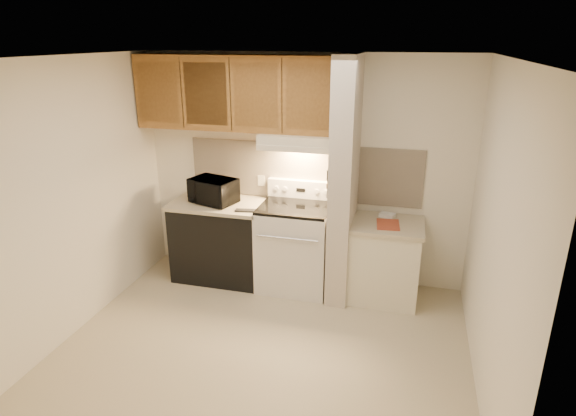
% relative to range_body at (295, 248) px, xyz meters
% --- Properties ---
extents(floor, '(3.60, 3.60, 0.00)m').
position_rel_range_body_xyz_m(floor, '(0.00, -1.16, -0.46)').
color(floor, '#C4B594').
rests_on(floor, ground).
extents(ceiling, '(3.60, 3.60, 0.00)m').
position_rel_range_body_xyz_m(ceiling, '(0.00, -1.16, 2.04)').
color(ceiling, white).
rests_on(ceiling, wall_back).
extents(wall_back, '(3.60, 2.50, 0.02)m').
position_rel_range_body_xyz_m(wall_back, '(0.00, 0.34, 0.79)').
color(wall_back, white).
rests_on(wall_back, floor).
extents(wall_left, '(0.02, 3.00, 2.50)m').
position_rel_range_body_xyz_m(wall_left, '(-1.80, -1.16, 0.79)').
color(wall_left, white).
rests_on(wall_left, floor).
extents(wall_right, '(0.02, 3.00, 2.50)m').
position_rel_range_body_xyz_m(wall_right, '(1.80, -1.16, 0.79)').
color(wall_right, white).
rests_on(wall_right, floor).
extents(backsplash, '(2.60, 0.02, 0.63)m').
position_rel_range_body_xyz_m(backsplash, '(0.00, 0.33, 0.78)').
color(backsplash, '#F8E3C5').
rests_on(backsplash, wall_back).
extents(range_body, '(0.76, 0.65, 0.92)m').
position_rel_range_body_xyz_m(range_body, '(0.00, 0.00, 0.00)').
color(range_body, silver).
rests_on(range_body, floor).
extents(oven_window, '(0.50, 0.01, 0.30)m').
position_rel_range_body_xyz_m(oven_window, '(0.00, -0.32, 0.04)').
color(oven_window, black).
rests_on(oven_window, range_body).
extents(oven_handle, '(0.65, 0.02, 0.02)m').
position_rel_range_body_xyz_m(oven_handle, '(0.00, -0.35, 0.26)').
color(oven_handle, silver).
rests_on(oven_handle, range_body).
extents(cooktop, '(0.74, 0.64, 0.03)m').
position_rel_range_body_xyz_m(cooktop, '(0.00, 0.00, 0.48)').
color(cooktop, black).
rests_on(cooktop, range_body).
extents(range_backguard, '(0.76, 0.08, 0.20)m').
position_rel_range_body_xyz_m(range_backguard, '(0.00, 0.28, 0.59)').
color(range_backguard, silver).
rests_on(range_backguard, range_body).
extents(range_display, '(0.10, 0.01, 0.04)m').
position_rel_range_body_xyz_m(range_display, '(0.00, 0.24, 0.59)').
color(range_display, black).
rests_on(range_display, range_backguard).
extents(range_knob_left_outer, '(0.05, 0.02, 0.05)m').
position_rel_range_body_xyz_m(range_knob_left_outer, '(-0.28, 0.24, 0.59)').
color(range_knob_left_outer, silver).
rests_on(range_knob_left_outer, range_backguard).
extents(range_knob_left_inner, '(0.05, 0.02, 0.05)m').
position_rel_range_body_xyz_m(range_knob_left_inner, '(-0.18, 0.24, 0.59)').
color(range_knob_left_inner, silver).
rests_on(range_knob_left_inner, range_backguard).
extents(range_knob_right_inner, '(0.05, 0.02, 0.05)m').
position_rel_range_body_xyz_m(range_knob_right_inner, '(0.18, 0.24, 0.59)').
color(range_knob_right_inner, silver).
rests_on(range_knob_right_inner, range_backguard).
extents(range_knob_right_outer, '(0.05, 0.02, 0.05)m').
position_rel_range_body_xyz_m(range_knob_right_outer, '(0.28, 0.24, 0.59)').
color(range_knob_right_outer, silver).
rests_on(range_knob_right_outer, range_backguard).
extents(dishwasher_front, '(1.00, 0.63, 0.87)m').
position_rel_range_body_xyz_m(dishwasher_front, '(-0.88, 0.01, -0.03)').
color(dishwasher_front, black).
rests_on(dishwasher_front, floor).
extents(left_countertop, '(1.04, 0.67, 0.04)m').
position_rel_range_body_xyz_m(left_countertop, '(-0.88, 0.01, 0.43)').
color(left_countertop, '#BDB091').
rests_on(left_countertop, dishwasher_front).
extents(spoon_rest, '(0.25, 0.12, 0.02)m').
position_rel_range_body_xyz_m(spoon_rest, '(-0.48, -0.19, 0.46)').
color(spoon_rest, black).
rests_on(spoon_rest, left_countertop).
extents(teal_jar, '(0.12, 0.12, 0.10)m').
position_rel_range_body_xyz_m(teal_jar, '(-0.99, -0.09, 0.50)').
color(teal_jar, '#205C55').
rests_on(teal_jar, left_countertop).
extents(outlet, '(0.08, 0.01, 0.12)m').
position_rel_range_body_xyz_m(outlet, '(-0.48, 0.32, 0.64)').
color(outlet, beige).
rests_on(outlet, backsplash).
extents(microwave, '(0.56, 0.46, 0.27)m').
position_rel_range_body_xyz_m(microwave, '(-0.93, -0.01, 0.59)').
color(microwave, black).
rests_on(microwave, left_countertop).
extents(partition_pillar, '(0.22, 0.70, 2.50)m').
position_rel_range_body_xyz_m(partition_pillar, '(0.51, -0.01, 0.79)').
color(partition_pillar, beige).
rests_on(partition_pillar, floor).
extents(pillar_trim, '(0.01, 0.70, 0.04)m').
position_rel_range_body_xyz_m(pillar_trim, '(0.39, -0.01, 0.84)').
color(pillar_trim, olive).
rests_on(pillar_trim, partition_pillar).
extents(knife_strip, '(0.02, 0.42, 0.04)m').
position_rel_range_body_xyz_m(knife_strip, '(0.39, -0.06, 0.86)').
color(knife_strip, black).
rests_on(knife_strip, partition_pillar).
extents(knife_blade_a, '(0.01, 0.03, 0.16)m').
position_rel_range_body_xyz_m(knife_blade_a, '(0.38, -0.22, 0.76)').
color(knife_blade_a, silver).
rests_on(knife_blade_a, knife_strip).
extents(knife_handle_a, '(0.02, 0.02, 0.10)m').
position_rel_range_body_xyz_m(knife_handle_a, '(0.38, -0.21, 0.91)').
color(knife_handle_a, black).
rests_on(knife_handle_a, knife_strip).
extents(knife_blade_b, '(0.01, 0.04, 0.18)m').
position_rel_range_body_xyz_m(knife_blade_b, '(0.38, -0.12, 0.75)').
color(knife_blade_b, silver).
rests_on(knife_blade_b, knife_strip).
extents(knife_handle_b, '(0.02, 0.02, 0.10)m').
position_rel_range_body_xyz_m(knife_handle_b, '(0.38, -0.12, 0.91)').
color(knife_handle_b, black).
rests_on(knife_handle_b, knife_strip).
extents(knife_blade_c, '(0.01, 0.04, 0.20)m').
position_rel_range_body_xyz_m(knife_blade_c, '(0.38, -0.06, 0.74)').
color(knife_blade_c, silver).
rests_on(knife_blade_c, knife_strip).
extents(knife_handle_c, '(0.02, 0.02, 0.10)m').
position_rel_range_body_xyz_m(knife_handle_c, '(0.38, -0.04, 0.91)').
color(knife_handle_c, black).
rests_on(knife_handle_c, knife_strip).
extents(knife_blade_d, '(0.01, 0.04, 0.16)m').
position_rel_range_body_xyz_m(knife_blade_d, '(0.38, 0.01, 0.76)').
color(knife_blade_d, silver).
rests_on(knife_blade_d, knife_strip).
extents(knife_handle_d, '(0.02, 0.02, 0.10)m').
position_rel_range_body_xyz_m(knife_handle_d, '(0.38, 0.02, 0.91)').
color(knife_handle_d, black).
rests_on(knife_handle_d, knife_strip).
extents(knife_blade_e, '(0.01, 0.04, 0.18)m').
position_rel_range_body_xyz_m(knife_blade_e, '(0.38, 0.10, 0.75)').
color(knife_blade_e, silver).
rests_on(knife_blade_e, knife_strip).
extents(knife_handle_e, '(0.02, 0.02, 0.10)m').
position_rel_range_body_xyz_m(knife_handle_e, '(0.38, 0.11, 0.91)').
color(knife_handle_e, black).
rests_on(knife_handle_e, knife_strip).
extents(oven_mitt, '(0.03, 0.10, 0.23)m').
position_rel_range_body_xyz_m(oven_mitt, '(0.38, 0.17, 0.69)').
color(oven_mitt, slate).
rests_on(oven_mitt, partition_pillar).
extents(right_cab_base, '(0.70, 0.60, 0.81)m').
position_rel_range_body_xyz_m(right_cab_base, '(0.97, -0.01, -0.06)').
color(right_cab_base, beige).
rests_on(right_cab_base, floor).
extents(right_countertop, '(0.74, 0.64, 0.04)m').
position_rel_range_body_xyz_m(right_countertop, '(0.97, -0.01, 0.37)').
color(right_countertop, '#BDB091').
rests_on(right_countertop, right_cab_base).
extents(red_folder, '(0.25, 0.32, 0.01)m').
position_rel_range_body_xyz_m(red_folder, '(0.98, -0.06, 0.40)').
color(red_folder, '#A84329').
rests_on(red_folder, right_countertop).
extents(white_box, '(0.18, 0.14, 0.04)m').
position_rel_range_body_xyz_m(white_box, '(0.95, 0.17, 0.41)').
color(white_box, white).
rests_on(white_box, right_countertop).
extents(range_hood, '(0.78, 0.44, 0.15)m').
position_rel_range_body_xyz_m(range_hood, '(0.00, 0.12, 1.17)').
color(range_hood, beige).
rests_on(range_hood, upper_cabinets).
extents(hood_lip, '(0.78, 0.04, 0.06)m').
position_rel_range_body_xyz_m(hood_lip, '(0.00, -0.08, 1.12)').
color(hood_lip, beige).
rests_on(hood_lip, range_hood).
extents(upper_cabinets, '(2.18, 0.33, 0.77)m').
position_rel_range_body_xyz_m(upper_cabinets, '(-0.69, 0.17, 1.62)').
color(upper_cabinets, olive).
rests_on(upper_cabinets, wall_back).
extents(cab_door_a, '(0.46, 0.01, 0.63)m').
position_rel_range_body_xyz_m(cab_door_a, '(-1.51, 0.01, 1.62)').
color(cab_door_a, olive).
rests_on(cab_door_a, upper_cabinets).
extents(cab_gap_a, '(0.01, 0.01, 0.73)m').
position_rel_range_body_xyz_m(cab_gap_a, '(-1.23, 0.01, 1.62)').
color(cab_gap_a, black).
rests_on(cab_gap_a, upper_cabinets).
extents(cab_door_b, '(0.46, 0.01, 0.63)m').
position_rel_range_body_xyz_m(cab_door_b, '(-0.96, 0.01, 1.62)').
color(cab_door_b, olive).
rests_on(cab_door_b, upper_cabinets).
extents(cab_gap_b, '(0.01, 0.01, 0.73)m').
position_rel_range_body_xyz_m(cab_gap_b, '(-0.69, 0.01, 1.62)').
color(cab_gap_b, black).
rests_on(cab_gap_b, upper_cabinets).
extents(cab_door_c, '(0.46, 0.01, 0.63)m').
position_rel_range_body_xyz_m(cab_door_c, '(-0.42, 0.01, 1.62)').
color(cab_door_c, olive).
rests_on(cab_door_c, upper_cabinets).
extents(cab_gap_c, '(0.01, 0.01, 0.73)m').
position_rel_range_body_xyz_m(cab_gap_c, '(-0.14, 0.01, 1.62)').
color(cab_gap_c, black).
rests_on(cab_gap_c, upper_cabinets).
extents(cab_door_d, '(0.46, 0.01, 0.63)m').
position_rel_range_body_xyz_m(cab_door_d, '(0.13, 0.01, 1.62)').
color(cab_door_d, olive).
rests_on(cab_door_d, upper_cabinets).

